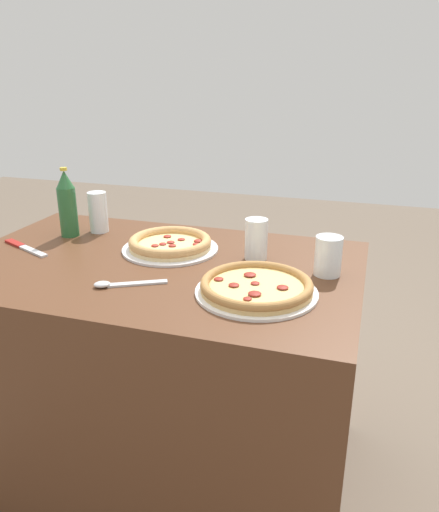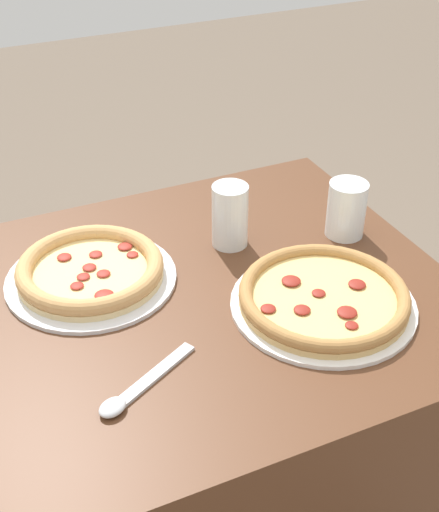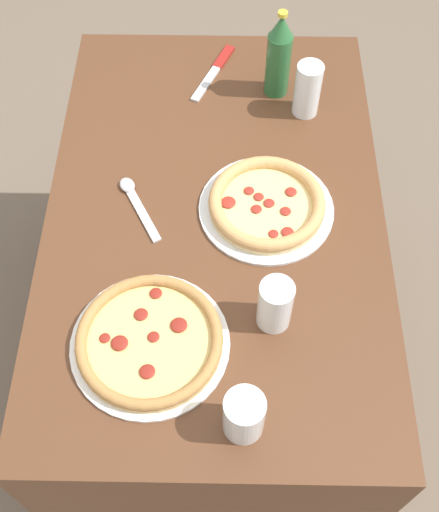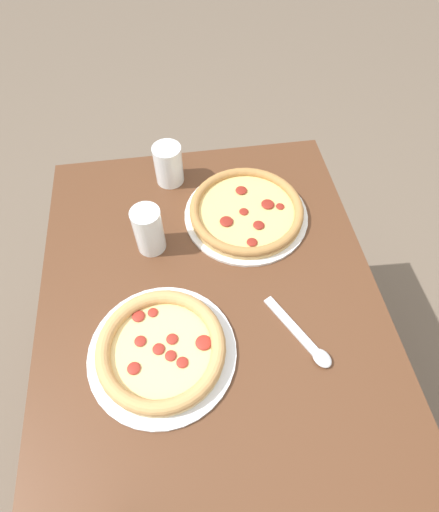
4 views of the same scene
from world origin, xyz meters
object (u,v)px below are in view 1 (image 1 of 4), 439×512
(pizza_salami, at_px, (170,244))
(beer_bottle, at_px, (67,204))
(pizza_pepperoni, at_px, (256,287))
(glass_mango_juice, at_px, (256,240))
(glass_iced_tea, at_px, (98,214))
(knife, at_px, (24,247))
(spoon, at_px, (118,284))
(glass_water, at_px, (328,258))

(pizza_salami, relative_size, beer_bottle, 1.29)
(pizza_pepperoni, height_order, glass_mango_juice, glass_mango_juice)
(glass_iced_tea, relative_size, beer_bottle, 0.60)
(pizza_salami, bearing_deg, glass_mango_juice, -178.49)
(glass_mango_juice, bearing_deg, knife, 10.24)
(knife, xyz_separation_m, spoon, (-0.44, 0.18, 0.00))
(pizza_salami, bearing_deg, glass_water, 173.79)
(glass_iced_tea, bearing_deg, beer_bottle, 44.18)
(beer_bottle, bearing_deg, glass_iced_tea, -135.82)
(beer_bottle, bearing_deg, knife, 66.27)
(glass_water, xyz_separation_m, knife, (0.97, 0.07, -0.05))
(pizza_salami, bearing_deg, spoon, 85.52)
(glass_iced_tea, height_order, spoon, glass_iced_tea)
(pizza_salami, height_order, beer_bottle, beer_bottle)
(spoon, bearing_deg, pizza_pepperoni, -170.07)
(glass_iced_tea, bearing_deg, pizza_salami, 161.66)
(pizza_salami, xyz_separation_m, glass_iced_tea, (0.32, -0.11, 0.04))
(spoon, bearing_deg, glass_iced_tea, -54.35)
(glass_mango_juice, distance_m, beer_bottle, 0.68)
(pizza_salami, bearing_deg, knife, 15.36)
(glass_water, bearing_deg, pizza_pepperoni, 48.94)
(glass_water, height_order, beer_bottle, beer_bottle)
(pizza_salami, relative_size, glass_mango_juice, 2.45)
(pizza_pepperoni, height_order, glass_water, glass_water)
(pizza_pepperoni, bearing_deg, pizza_salami, -35.02)
(pizza_salami, xyz_separation_m, glass_mango_juice, (-0.28, -0.01, 0.04))
(knife, bearing_deg, glass_mango_juice, -169.76)
(pizza_pepperoni, distance_m, pizza_salami, 0.42)
(pizza_salami, distance_m, knife, 0.48)
(beer_bottle, xyz_separation_m, knife, (0.07, 0.16, -0.11))
(pizza_pepperoni, height_order, pizza_salami, pizza_salami)
(glass_water, bearing_deg, glass_mango_juice, -15.61)
(pizza_pepperoni, height_order, spoon, pizza_pepperoni)
(glass_iced_tea, relative_size, spoon, 0.77)
(knife, height_order, spoon, spoon)
(pizza_pepperoni, xyz_separation_m, beer_bottle, (0.74, -0.28, 0.09))
(beer_bottle, distance_m, knife, 0.21)
(pizza_salami, xyz_separation_m, beer_bottle, (0.39, -0.03, 0.09))
(pizza_pepperoni, relative_size, glass_iced_tea, 2.23)
(knife, bearing_deg, pizza_pepperoni, 171.98)
(pizza_salami, relative_size, glass_iced_tea, 2.15)
(pizza_salami, xyz_separation_m, spoon, (0.02, 0.31, -0.01))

